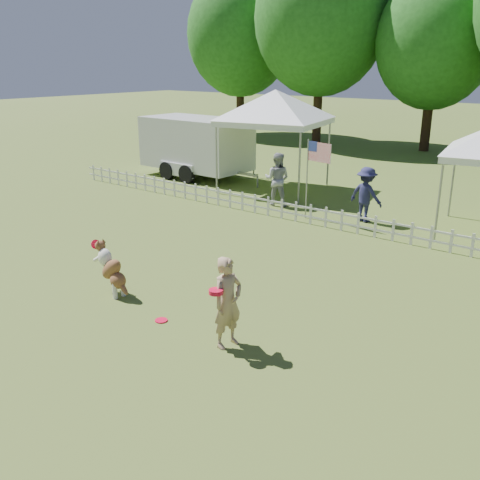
# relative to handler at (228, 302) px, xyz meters

# --- Properties ---
(ground) EXTENTS (120.00, 120.00, 0.00)m
(ground) POSITION_rel_handler_xyz_m (-1.77, -0.11, -0.78)
(ground) COLOR #445D1D
(ground) RESTS_ON ground
(picket_fence) EXTENTS (22.00, 0.08, 0.60)m
(picket_fence) POSITION_rel_handler_xyz_m (-1.77, 6.89, -0.48)
(picket_fence) COLOR silver
(picket_fence) RESTS_ON ground
(handler) EXTENTS (0.45, 0.62, 1.55)m
(handler) POSITION_rel_handler_xyz_m (0.00, 0.00, 0.00)
(handler) COLOR tan
(handler) RESTS_ON ground
(dog) EXTENTS (1.06, 0.49, 1.06)m
(dog) POSITION_rel_handler_xyz_m (-3.15, 0.18, -0.25)
(dog) COLOR brown
(dog) RESTS_ON ground
(frisbee_on_turf) EXTENTS (0.25, 0.25, 0.02)m
(frisbee_on_turf) POSITION_rel_handler_xyz_m (-1.51, -0.07, -0.77)
(frisbee_on_turf) COLOR #EF0E35
(frisbee_on_turf) RESTS_ON ground
(canopy_tent_left) EXTENTS (3.99, 3.99, 3.50)m
(canopy_tent_left) POSITION_rel_handler_xyz_m (-5.96, 10.03, 0.97)
(canopy_tent_left) COLOR white
(canopy_tent_left) RESTS_ON ground
(cargo_trailer) EXTENTS (5.60, 2.58, 2.44)m
(cargo_trailer) POSITION_rel_handler_xyz_m (-9.74, 9.93, 0.44)
(cargo_trailer) COLOR silver
(cargo_trailer) RESTS_ON ground
(flag_pole) EXTENTS (0.91, 0.27, 2.37)m
(flag_pole) POSITION_rel_handler_xyz_m (-2.99, 7.39, 0.41)
(flag_pole) COLOR gray
(flag_pole) RESTS_ON ground
(spectator_a) EXTENTS (1.01, 0.89, 1.73)m
(spectator_a) POSITION_rel_handler_xyz_m (-4.54, 8.13, 0.09)
(spectator_a) COLOR #97989C
(spectator_a) RESTS_ON ground
(spectator_b) EXTENTS (1.13, 0.77, 1.62)m
(spectator_b) POSITION_rel_handler_xyz_m (-1.43, 8.15, 0.03)
(spectator_b) COLOR #22224A
(spectator_b) RESTS_ON ground
(tree_far_left) EXTENTS (6.60, 6.60, 11.00)m
(tree_far_left) POSITION_rel_handler_xyz_m (-16.77, 21.89, 4.72)
(tree_far_left) COLOR #1D5217
(tree_far_left) RESTS_ON ground
(tree_left) EXTENTS (7.40, 7.40, 12.00)m
(tree_left) POSITION_rel_handler_xyz_m (-10.77, 21.39, 5.22)
(tree_left) COLOR #1D5217
(tree_left) RESTS_ON ground
(tree_center_left) EXTENTS (6.00, 6.00, 9.80)m
(tree_center_left) POSITION_rel_handler_xyz_m (-4.77, 22.39, 4.12)
(tree_center_left) COLOR #1D5217
(tree_center_left) RESTS_ON ground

